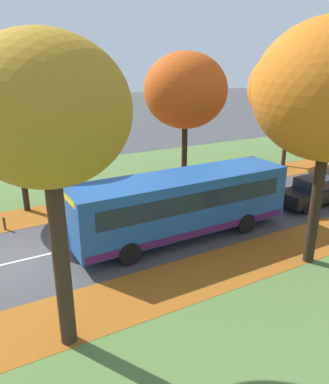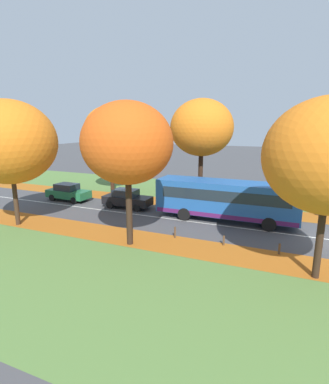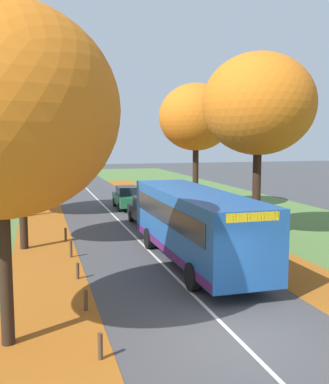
# 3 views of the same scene
# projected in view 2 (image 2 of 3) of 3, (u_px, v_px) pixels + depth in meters

# --- Properties ---
(leaf_litter_left) EXTENTS (2.80, 60.00, 0.00)m
(leaf_litter_left) POSITION_uv_depth(u_px,v_px,m) (102.00, 233.00, 20.06)
(leaf_litter_left) COLOR #9E5619
(leaf_litter_left) RESTS_ON grass_verge_left
(grass_verge_right) EXTENTS (12.00, 90.00, 0.01)m
(grass_verge_right) POSITION_uv_depth(u_px,v_px,m) (127.00, 187.00, 34.73)
(grass_verge_right) COLOR #517538
(grass_verge_right) RESTS_ON ground
(leaf_litter_right) EXTENTS (2.80, 60.00, 0.00)m
(leaf_litter_right) POSITION_uv_depth(u_px,v_px,m) (158.00, 201.00, 28.33)
(leaf_litter_right) COLOR #9E5619
(leaf_litter_right) RESTS_ON grass_verge_right
(road_centre_line) EXTENTS (0.12, 80.00, 0.01)m
(road_centre_line) POSITION_uv_depth(u_px,v_px,m) (75.00, 206.00, 26.47)
(road_centre_line) COLOR silver
(road_centre_line) RESTS_ON ground
(tree_left_near) EXTENTS (5.24, 5.24, 8.45)m
(tree_left_near) POSITION_uv_depth(u_px,v_px,m) (127.00, 143.00, 16.90)
(tree_left_near) COLOR black
(tree_left_near) RESTS_ON ground
(tree_left_mid) EXTENTS (6.38, 6.38, 8.79)m
(tree_left_mid) POSITION_uv_depth(u_px,v_px,m) (9.00, 142.00, 20.43)
(tree_left_mid) COLOR #382619
(tree_left_mid) RESTS_ON ground
(tree_right_nearest) EXTENTS (4.13, 4.13, 8.54)m
(tree_right_nearest) POSITION_uv_depth(u_px,v_px,m) (328.00, 131.00, 22.62)
(tree_right_nearest) COLOR #382619
(tree_right_nearest) RESTS_ON ground
(tree_right_near) EXTENTS (5.61, 5.61, 9.34)m
(tree_right_near) POSITION_uv_depth(u_px,v_px,m) (202.00, 128.00, 26.52)
(tree_right_near) COLOR black
(tree_right_near) RESTS_ON ground
(tree_right_mid) EXTENTS (5.23, 5.23, 8.97)m
(tree_right_mid) POSITION_uv_depth(u_px,v_px,m) (110.00, 129.00, 30.40)
(tree_right_mid) COLOR black
(tree_right_mid) RESTS_ON ground
(bollard_third) EXTENTS (0.12, 0.12, 0.63)m
(bollard_third) POSITION_uv_depth(u_px,v_px,m) (279.00, 249.00, 16.74)
(bollard_third) COLOR #4C3823
(bollard_third) RESTS_ON ground
(bollard_fourth) EXTENTS (0.12, 0.12, 0.61)m
(bollard_fourth) POSITION_uv_depth(u_px,v_px,m) (224.00, 241.00, 17.96)
(bollard_fourth) COLOR #4C3823
(bollard_fourth) RESTS_ON ground
(bollard_fifth) EXTENTS (0.12, 0.12, 0.74)m
(bollard_fifth) POSITION_uv_depth(u_px,v_px,m) (175.00, 232.00, 19.12)
(bollard_fifth) COLOR #4C3823
(bollard_fifth) RESTS_ON ground
(bollard_sixth) EXTENTS (0.12, 0.12, 0.69)m
(bollard_sixth) POSITION_uv_depth(u_px,v_px,m) (132.00, 227.00, 20.29)
(bollard_sixth) COLOR #4C3823
(bollard_sixth) RESTS_ON ground
(bus) EXTENTS (2.69, 10.40, 2.98)m
(bus) POSITION_uv_depth(u_px,v_px,m) (226.00, 199.00, 22.31)
(bus) COLOR #1E5199
(bus) RESTS_ON ground
(car_black_lead) EXTENTS (1.86, 4.24, 1.62)m
(car_black_lead) POSITION_uv_depth(u_px,v_px,m) (127.00, 199.00, 25.96)
(car_black_lead) COLOR black
(car_black_lead) RESTS_ON ground
(car_green_following) EXTENTS (1.87, 4.24, 1.62)m
(car_green_following) POSITION_uv_depth(u_px,v_px,m) (68.00, 192.00, 28.39)
(car_green_following) COLOR #1E6038
(car_green_following) RESTS_ON ground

